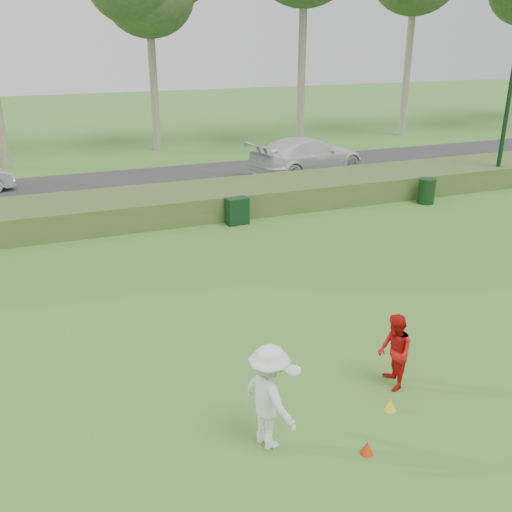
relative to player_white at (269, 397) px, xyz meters
name	(u,v)px	position (x,y,z in m)	size (l,w,h in m)	color
ground	(334,393)	(1.67, 0.84, -0.91)	(120.00, 120.00, 0.00)	#3A7627
reed_strip	(177,203)	(1.67, 12.84, -0.46)	(80.00, 3.00, 0.90)	#405E25
park_road	(150,183)	(1.67, 17.84, -0.88)	(80.00, 6.00, 0.06)	#2D2D2D
player_white	(269,397)	(0.00, 0.00, 0.00)	(1.02, 1.31, 1.81)	white
player_red	(395,352)	(2.80, 0.66, -0.16)	(0.72, 0.56, 1.49)	red
cone_orange	(367,448)	(1.36, -0.80, -0.79)	(0.22, 0.22, 0.24)	red
cone_yellow	(390,405)	(2.35, 0.02, -0.79)	(0.21, 0.21, 0.23)	yellow
utility_cabinet	(237,211)	(3.40, 11.07, -0.43)	(0.76, 0.47, 0.95)	black
trash_bin	(426,191)	(11.20, 10.81, -0.41)	(0.66, 0.66, 0.99)	black
car_right	(307,156)	(8.95, 16.85, 0.01)	(2.38, 5.86, 1.70)	silver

